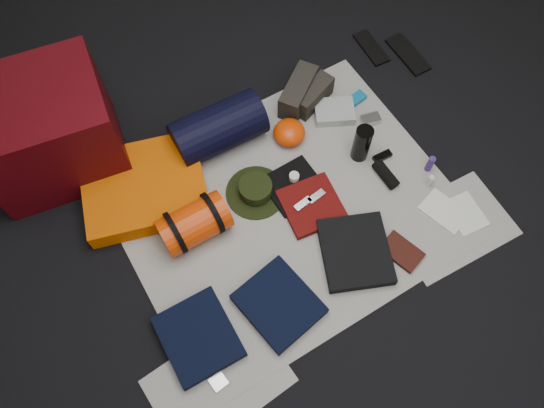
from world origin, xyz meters
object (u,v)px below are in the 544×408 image
red_cabinet (48,131)px  stuff_sack (194,224)px  sleeping_pad (145,187)px  paperback_book (402,252)px  water_bottle (362,143)px  compact_camera (370,120)px  navy_duffel (218,128)px

red_cabinet → stuff_sack: red_cabinet is taller
sleeping_pad → paperback_book: 1.31m
red_cabinet → sleeping_pad: 0.53m
water_bottle → stuff_sack: bearing=176.9°
sleeping_pad → compact_camera: size_ratio=5.81×
navy_duffel → compact_camera: bearing=-20.4°
water_bottle → paperback_book: size_ratio=1.17×
red_cabinet → navy_duffel: 0.83m
sleeping_pad → compact_camera: bearing=-10.8°
paperback_book → water_bottle: bearing=58.3°
navy_duffel → water_bottle: (0.59, -0.46, -0.01)m
red_cabinet → paperback_book: size_ratio=3.26×
red_cabinet → water_bottle: (1.34, -0.78, -0.14)m
water_bottle → compact_camera: size_ratio=2.20×
compact_camera → paperback_book: compact_camera is taller
stuff_sack → compact_camera: 1.12m
stuff_sack → compact_camera: stuff_sack is taller
stuff_sack → compact_camera: bearing=4.7°
sleeping_pad → red_cabinet: bearing=124.7°
red_cabinet → sleeping_pad: size_ratio=1.06×
water_bottle → paperback_book: water_bottle is taller
red_cabinet → compact_camera: bearing=-13.7°
compact_camera → paperback_book: size_ratio=0.53×
sleeping_pad → navy_duffel: size_ratio=1.26×
sleeping_pad → water_bottle: size_ratio=2.64×
red_cabinet → compact_camera: (1.52, -0.64, -0.24)m
stuff_sack → water_bottle: (0.94, -0.05, 0.02)m
red_cabinet → paperback_book: 1.82m
navy_duffel → red_cabinet: bearing=158.3°
stuff_sack → navy_duffel: (0.35, 0.40, 0.03)m
water_bottle → paperback_book: 0.59m
red_cabinet → stuff_sack: size_ratio=1.91×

